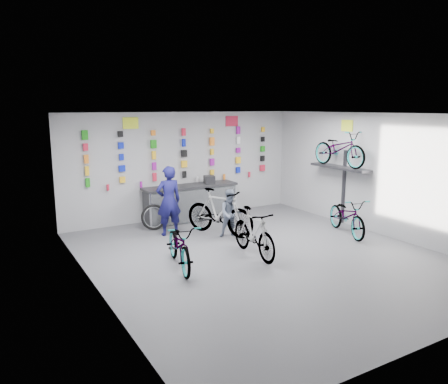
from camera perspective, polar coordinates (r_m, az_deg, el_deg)
floor at (r=9.44m, az=5.20°, el=-8.41°), size 8.00×8.00×0.00m
ceiling at (r=8.90m, az=5.54°, el=10.12°), size 8.00×8.00×0.00m
wall_back at (r=12.48m, az=-5.35°, el=3.48°), size 7.00×0.00×7.00m
wall_front at (r=6.33m, az=26.94°, el=-5.20°), size 7.00×0.00×7.00m
wall_left at (r=7.61m, az=-16.65°, el=-1.85°), size 0.00×8.00×8.00m
wall_right at (r=11.42m, az=19.84°, el=2.16°), size 0.00×8.00×8.00m
counter at (r=12.25m, az=-4.36°, el=-1.47°), size 2.70×0.66×1.00m
merch_wall at (r=12.37m, az=-5.43°, el=4.71°), size 5.56×0.08×1.57m
wall_bracket at (r=12.10m, az=14.97°, el=2.74°), size 0.39×1.90×2.00m
sign_left at (r=11.82m, az=-12.11°, el=8.79°), size 0.42×0.02×0.30m
sign_right at (r=13.12m, az=1.03°, el=9.24°), size 0.42×0.02×0.30m
sign_side at (r=12.10m, az=15.77°, el=8.34°), size 0.02×0.40×0.30m
bike_left at (r=8.70m, az=-5.82°, el=-6.87°), size 0.98×1.87×0.94m
bike_center at (r=9.30m, az=3.91°, el=-5.33°), size 0.61×1.76×1.04m
bike_right at (r=11.30m, az=15.79°, el=-2.99°), size 1.18×1.92×0.95m
bike_service at (r=10.81m, az=-0.58°, el=-2.63°), size 1.37×1.97×1.16m
bike_wall at (r=11.98m, az=14.84°, el=5.50°), size 0.63×1.80×0.95m
clerk at (r=10.82m, az=-7.23°, el=-1.15°), size 0.65×0.45×1.73m
customer at (r=10.62m, az=0.92°, el=-2.81°), size 0.71×0.64×1.18m
spare_wheel at (r=11.48m, az=-9.17°, el=-3.27°), size 0.68×0.27×0.67m
register at (r=12.41m, az=-1.94°, el=1.65°), size 0.35×0.36×0.22m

